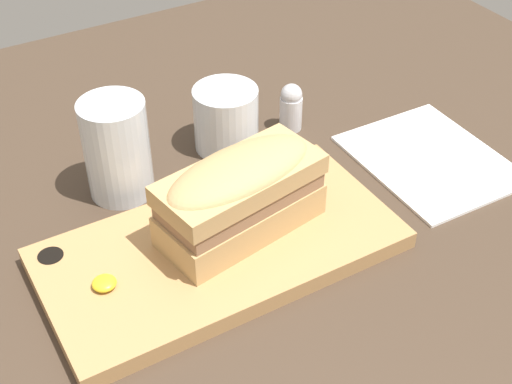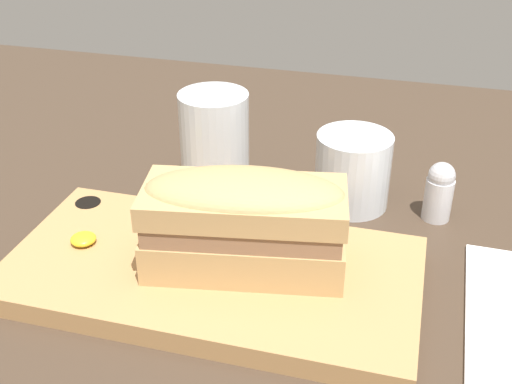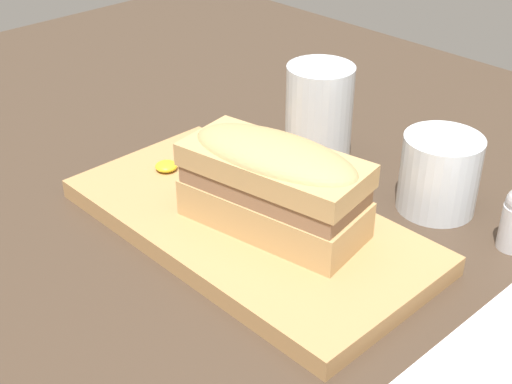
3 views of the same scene
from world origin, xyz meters
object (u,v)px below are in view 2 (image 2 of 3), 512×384
(wine_glass, at_px, (352,174))
(salt_shaker, at_px, (439,191))
(sandwich, at_px, (244,218))
(water_glass, at_px, (215,152))
(serving_board, at_px, (211,272))

(wine_glass, height_order, salt_shaker, wine_glass)
(sandwich, relative_size, water_glass, 1.55)
(serving_board, relative_size, sandwich, 2.01)
(sandwich, bearing_deg, water_glass, 117.22)
(sandwich, height_order, wine_glass, sandwich)
(water_glass, relative_size, salt_shaker, 1.83)
(serving_board, relative_size, wine_glass, 4.56)
(wine_glass, bearing_deg, sandwich, -113.64)
(serving_board, distance_m, wine_glass, 0.20)
(serving_board, distance_m, water_glass, 0.17)
(sandwich, xyz_separation_m, salt_shaker, (0.16, 0.16, -0.04))
(sandwich, relative_size, wine_glass, 2.27)
(serving_board, xyz_separation_m, wine_glass, (0.10, 0.17, 0.03))
(sandwich, height_order, salt_shaker, sandwich)
(serving_board, height_order, water_glass, water_glass)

